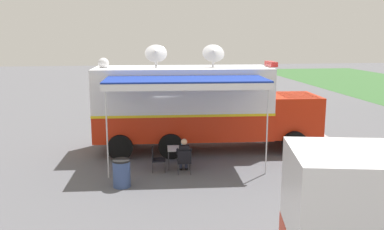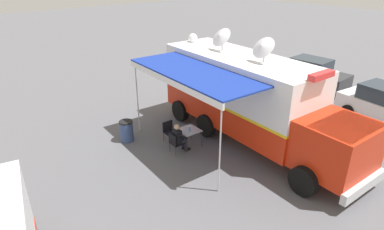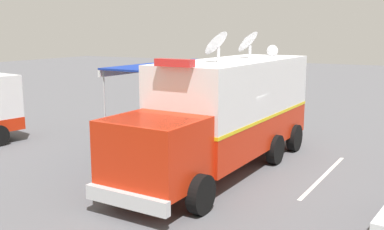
% 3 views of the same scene
% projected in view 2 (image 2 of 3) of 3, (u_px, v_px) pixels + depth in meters
% --- Properties ---
extents(ground_plane, '(100.00, 100.00, 0.00)m').
position_uv_depth(ground_plane, '(235.00, 132.00, 14.65)').
color(ground_plane, '#5B5B60').
extents(lot_stripe, '(0.39, 4.80, 0.01)m').
position_uv_depth(lot_stripe, '(279.00, 115.00, 16.34)').
color(lot_stripe, silver).
rests_on(lot_stripe, ground).
extents(command_truck, '(5.17, 9.61, 4.53)m').
position_uv_depth(command_truck, '(250.00, 97.00, 13.27)').
color(command_truck, red).
rests_on(command_truck, ground).
extents(folding_table, '(0.84, 0.84, 0.73)m').
position_uv_depth(folding_table, '(189.00, 131.00, 13.31)').
color(folding_table, silver).
rests_on(folding_table, ground).
extents(water_bottle, '(0.07, 0.07, 0.22)m').
position_uv_depth(water_bottle, '(190.00, 129.00, 13.12)').
color(water_bottle, '#4C99D8').
rests_on(water_bottle, folding_table).
extents(folding_chair_at_table, '(0.51, 0.51, 0.87)m').
position_uv_depth(folding_chair_at_table, '(175.00, 142.00, 12.82)').
color(folding_chair_at_table, black).
rests_on(folding_chair_at_table, ground).
extents(folding_chair_beside_table, '(0.51, 0.51, 0.87)m').
position_uv_depth(folding_chair_beside_table, '(169.00, 130.00, 13.75)').
color(folding_chair_beside_table, black).
rests_on(folding_chair_beside_table, ground).
extents(seated_responder, '(0.68, 0.57, 1.25)m').
position_uv_depth(seated_responder, '(179.00, 137.00, 12.87)').
color(seated_responder, black).
rests_on(seated_responder, ground).
extents(trash_bin, '(0.57, 0.57, 0.91)m').
position_uv_depth(trash_bin, '(127.00, 131.00, 13.78)').
color(trash_bin, '#384C7F').
rests_on(trash_bin, ground).
extents(car_behind_truck, '(2.15, 4.27, 1.76)m').
position_uv_depth(car_behind_truck, '(312.00, 73.00, 19.71)').
color(car_behind_truck, '#2D2D33').
rests_on(car_behind_truck, ground).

